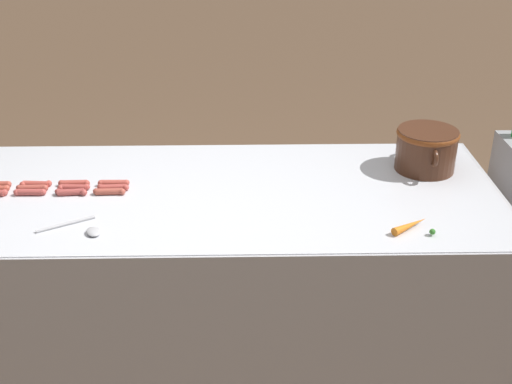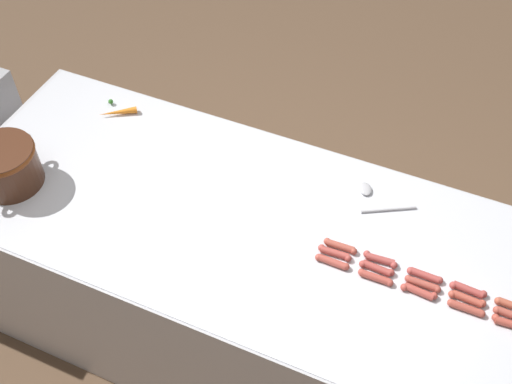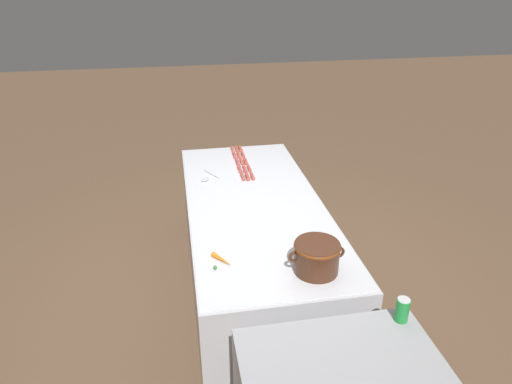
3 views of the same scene
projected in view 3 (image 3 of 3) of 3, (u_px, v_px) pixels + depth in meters
The scene contains 21 objects.
ground_plane at pixel (255, 297), 3.81m from camera, with size 20.00×20.00×0.00m, color brown.
griddle_counter at pixel (255, 252), 3.61m from camera, with size 1.00×2.35×0.90m.
hot_dog_0 at pixel (240, 149), 4.36m from camera, with size 0.04×0.13×0.03m.
hot_dog_1 at pixel (243, 155), 4.22m from camera, with size 0.03×0.13×0.03m.
hot_dog_2 at pixel (246, 161), 4.07m from camera, with size 0.04×0.13×0.03m.
hot_dog_3 at pixel (249, 168), 3.94m from camera, with size 0.03×0.13×0.03m.
hot_dog_4 at pixel (252, 176), 3.79m from camera, with size 0.03×0.13×0.03m.
hot_dog_5 at pixel (237, 149), 4.35m from camera, with size 0.03×0.13×0.03m.
hot_dog_6 at pixel (239, 155), 4.21m from camera, with size 0.03×0.13×0.03m.
hot_dog_7 at pixel (242, 162), 4.07m from camera, with size 0.03×0.13×0.03m.
hot_dog_8 at pixel (245, 169), 3.92m from camera, with size 0.03×0.13×0.03m.
hot_dog_9 at pixel (247, 177), 3.78m from camera, with size 0.03×0.13×0.03m.
hot_dog_10 at pixel (233, 149), 4.34m from camera, with size 0.03×0.13×0.03m.
hot_dog_11 at pixel (235, 156), 4.20m from camera, with size 0.03×0.13×0.03m.
hot_dog_12 at pixel (237, 162), 4.06m from camera, with size 0.03×0.13×0.03m.
hot_dog_13 at pixel (240, 169), 3.92m from camera, with size 0.03×0.13×0.03m.
hot_dog_14 at pixel (243, 177), 3.78m from camera, with size 0.03×0.13×0.03m.
bean_pot at pixel (317, 256), 2.59m from camera, with size 0.33×0.27×0.18m.
serving_spoon at pixel (207, 178), 3.77m from camera, with size 0.17×0.25×0.02m.
carrot at pixel (222, 260), 2.71m from camera, with size 0.12×0.16×0.03m.
soda_can at pixel (402, 310), 2.18m from camera, with size 0.07×0.07×0.12m.
Camera 3 is at (0.53, 2.97, 2.49)m, focal length 32.04 mm.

